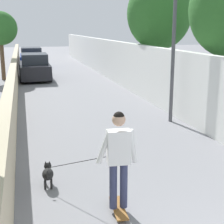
{
  "coord_description": "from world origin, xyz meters",
  "views": [
    {
      "loc": [
        -2.31,
        2.4,
        3.09
      ],
      "look_at": [
        5.74,
        0.29,
        1.0
      ],
      "focal_mm": 54.46,
      "sensor_mm": 36.0,
      "label": 1
    }
  ],
  "objects_px": {
    "lamp_post": "(174,24)",
    "car_far": "(31,58)",
    "tree_right_mid": "(159,14)",
    "car_near": "(35,67)",
    "dog": "(48,173)",
    "skateboard": "(118,208)",
    "person_skateboarder": "(119,153)",
    "tree_left_near": "(0,29)"
  },
  "relations": [
    {
      "from": "dog",
      "to": "car_near",
      "type": "bearing_deg",
      "value": -1.34
    },
    {
      "from": "tree_right_mid",
      "to": "person_skateboarder",
      "type": "distance_m",
      "value": 11.64
    },
    {
      "from": "tree_left_near",
      "to": "dog",
      "type": "bearing_deg",
      "value": -174.27
    },
    {
      "from": "tree_left_near",
      "to": "tree_right_mid",
      "type": "bearing_deg",
      "value": -128.9
    },
    {
      "from": "tree_right_mid",
      "to": "person_skateboarder",
      "type": "bearing_deg",
      "value": 154.69
    },
    {
      "from": "lamp_post",
      "to": "car_far",
      "type": "relative_size",
      "value": 1.13
    },
    {
      "from": "lamp_post",
      "to": "car_far",
      "type": "xyz_separation_m",
      "value": [
        17.44,
        4.01,
        -2.47
      ]
    },
    {
      "from": "car_near",
      "to": "car_far",
      "type": "distance_m",
      "value": 6.55
    },
    {
      "from": "tree_left_near",
      "to": "car_near",
      "type": "height_order",
      "value": "tree_left_near"
    },
    {
      "from": "lamp_post",
      "to": "tree_left_near",
      "type": "bearing_deg",
      "value": 27.73
    },
    {
      "from": "car_near",
      "to": "person_skateboarder",
      "type": "bearing_deg",
      "value": -177.36
    },
    {
      "from": "lamp_post",
      "to": "car_near",
      "type": "bearing_deg",
      "value": 20.2
    },
    {
      "from": "person_skateboarder",
      "to": "lamp_post",
      "type": "bearing_deg",
      "value": -32.52
    },
    {
      "from": "person_skateboarder",
      "to": "dog",
      "type": "height_order",
      "value": "person_skateboarder"
    },
    {
      "from": "dog",
      "to": "tree_left_near",
      "type": "bearing_deg",
      "value": 5.73
    },
    {
      "from": "tree_left_near",
      "to": "dog",
      "type": "xyz_separation_m",
      "value": [
        -14.96,
        -1.5,
        -2.71
      ]
    },
    {
      "from": "person_skateboarder",
      "to": "dog",
      "type": "distance_m",
      "value": 1.87
    },
    {
      "from": "tree_left_near",
      "to": "person_skateboarder",
      "type": "relative_size",
      "value": 2.36
    },
    {
      "from": "car_far",
      "to": "dog",
      "type": "bearing_deg",
      "value": 179.07
    },
    {
      "from": "person_skateboarder",
      "to": "car_near",
      "type": "bearing_deg",
      "value": 2.64
    },
    {
      "from": "tree_right_mid",
      "to": "car_near",
      "type": "bearing_deg",
      "value": 44.17
    },
    {
      "from": "skateboard",
      "to": "car_far",
      "type": "distance_m",
      "value": 22.58
    },
    {
      "from": "dog",
      "to": "car_near",
      "type": "height_order",
      "value": "car_near"
    },
    {
      "from": "person_skateboarder",
      "to": "car_far",
      "type": "xyz_separation_m",
      "value": [
        22.56,
        0.74,
        -0.36
      ]
    },
    {
      "from": "car_far",
      "to": "skateboard",
      "type": "bearing_deg",
      "value": -178.12
    },
    {
      "from": "tree_right_mid",
      "to": "person_skateboarder",
      "type": "relative_size",
      "value": 3.16
    },
    {
      "from": "tree_right_mid",
      "to": "lamp_post",
      "type": "bearing_deg",
      "value": 162.85
    },
    {
      "from": "person_skateboarder",
      "to": "dog",
      "type": "bearing_deg",
      "value": 39.96
    },
    {
      "from": "tree_left_near",
      "to": "dog",
      "type": "height_order",
      "value": "tree_left_near"
    },
    {
      "from": "person_skateboarder",
      "to": "car_far",
      "type": "bearing_deg",
      "value": 1.88
    },
    {
      "from": "car_near",
      "to": "skateboard",
      "type": "bearing_deg",
      "value": -177.36
    },
    {
      "from": "tree_left_near",
      "to": "person_skateboarder",
      "type": "bearing_deg",
      "value": -170.96
    },
    {
      "from": "car_near",
      "to": "dog",
      "type": "bearing_deg",
      "value": 178.66
    },
    {
      "from": "tree_left_near",
      "to": "car_near",
      "type": "relative_size",
      "value": 0.96
    },
    {
      "from": "car_far",
      "to": "tree_left_near",
      "type": "bearing_deg",
      "value": 163.69
    },
    {
      "from": "lamp_post",
      "to": "skateboard",
      "type": "distance_m",
      "value": 6.83
    },
    {
      "from": "tree_right_mid",
      "to": "person_skateboarder",
      "type": "height_order",
      "value": "tree_right_mid"
    },
    {
      "from": "skateboard",
      "to": "person_skateboarder",
      "type": "bearing_deg",
      "value": -165.96
    },
    {
      "from": "lamp_post",
      "to": "person_skateboarder",
      "type": "distance_m",
      "value": 6.43
    },
    {
      "from": "skateboard",
      "to": "tree_left_near",
      "type": "bearing_deg",
      "value": 9.04
    },
    {
      "from": "tree_right_mid",
      "to": "lamp_post",
      "type": "relative_size",
      "value": 1.13
    },
    {
      "from": "tree_right_mid",
      "to": "car_near",
      "type": "relative_size",
      "value": 1.28
    }
  ]
}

